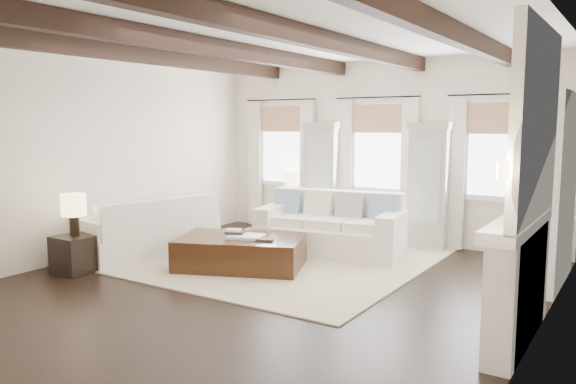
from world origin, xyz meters
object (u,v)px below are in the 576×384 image
Objects in this scene: ottoman at (241,253)px; side_table_front at (76,254)px; sofa_back at (331,229)px; side_table_back at (293,215)px; sofa_left at (150,232)px.

ottoman is 3.35× the size of side_table_front.
sofa_back is 4.27× the size of side_table_back.
sofa_left is 1.72m from ottoman.
sofa_back reaches higher than side_table_back.
ottoman is at bearing -71.74° from side_table_back.
side_table_back is at bearing 79.18° from side_table_front.
sofa_left reaches higher than side_table_front.
sofa_left reaches higher than side_table_back.
side_table_back is at bearing 76.88° from sofa_left.
side_table_back is (0.84, 4.42, 0.02)m from side_table_front.
side_table_front is (-1.83, -1.44, 0.03)m from ottoman.
sofa_back is 1.38× the size of ottoman.
sofa_back is at bearing 36.18° from sofa_left.
side_table_back is (-1.62, 1.40, -0.11)m from sofa_back.
sofa_left is 1.32× the size of ottoman.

